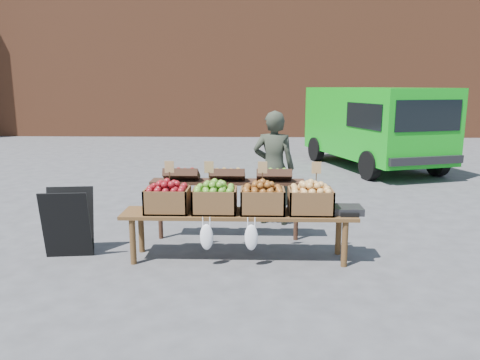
# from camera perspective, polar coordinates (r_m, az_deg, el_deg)

# --- Properties ---
(ground) EXTENTS (80.00, 80.00, 0.00)m
(ground) POSITION_cam_1_polar(r_m,az_deg,el_deg) (6.00, -10.13, -8.35)
(ground) COLOR #4A494C
(brick_building) EXTENTS (24.00, 4.00, 10.00)m
(brick_building) POSITION_cam_1_polar(r_m,az_deg,el_deg) (20.77, -1.63, 19.72)
(brick_building) COLOR brown
(brick_building) RESTS_ON ground
(delivery_van) EXTENTS (3.22, 4.77, 1.96)m
(delivery_van) POSITION_cam_1_polar(r_m,az_deg,el_deg) (11.99, 15.90, 6.08)
(delivery_van) COLOR #0DA315
(delivery_van) RESTS_ON ground
(vendor) EXTENTS (0.67, 0.50, 1.66)m
(vendor) POSITION_cam_1_polar(r_m,az_deg,el_deg) (6.83, 4.13, 1.47)
(vendor) COLOR #2D3327
(vendor) RESTS_ON ground
(chalkboard_sign) EXTENTS (0.58, 0.37, 0.83)m
(chalkboard_sign) POSITION_cam_1_polar(r_m,az_deg,el_deg) (5.93, -20.21, -4.90)
(chalkboard_sign) COLOR black
(chalkboard_sign) RESTS_ON ground
(back_table) EXTENTS (2.10, 0.44, 1.04)m
(back_table) POSITION_cam_1_polar(r_m,az_deg,el_deg) (6.15, -1.50, -2.60)
(back_table) COLOR #351F15
(back_table) RESTS_ON ground
(display_bench) EXTENTS (2.70, 0.56, 0.57)m
(display_bench) POSITION_cam_1_polar(r_m,az_deg,el_deg) (5.52, -0.17, -6.80)
(display_bench) COLOR #53371B
(display_bench) RESTS_ON ground
(crate_golden_apples) EXTENTS (0.50, 0.40, 0.28)m
(crate_golden_apples) POSITION_cam_1_polar(r_m,az_deg,el_deg) (5.49, -8.82, -2.41)
(crate_golden_apples) COLOR #70030D
(crate_golden_apples) RESTS_ON display_bench
(crate_russet_pears) EXTENTS (0.50, 0.40, 0.28)m
(crate_russet_pears) POSITION_cam_1_polar(r_m,az_deg,el_deg) (5.41, -3.09, -2.48)
(crate_russet_pears) COLOR #418C1F
(crate_russet_pears) RESTS_ON display_bench
(crate_red_apples) EXTENTS (0.50, 0.40, 0.28)m
(crate_red_apples) POSITION_cam_1_polar(r_m,az_deg,el_deg) (5.39, 2.75, -2.53)
(crate_red_apples) COLOR brown
(crate_red_apples) RESTS_ON display_bench
(crate_green_apples) EXTENTS (0.50, 0.40, 0.28)m
(crate_green_apples) POSITION_cam_1_polar(r_m,az_deg,el_deg) (5.43, 8.57, -2.55)
(crate_green_apples) COLOR gold
(crate_green_apples) RESTS_ON display_bench
(weighing_scale) EXTENTS (0.34, 0.30, 0.08)m
(weighing_scale) POSITION_cam_1_polar(r_m,az_deg,el_deg) (5.52, 12.93, -3.56)
(weighing_scale) COLOR black
(weighing_scale) RESTS_ON display_bench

